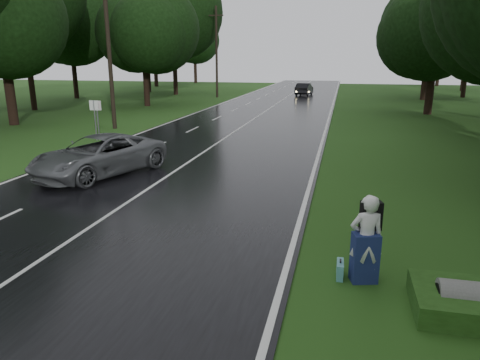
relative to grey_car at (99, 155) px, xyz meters
name	(u,v)px	position (x,y,z in m)	size (l,w,h in m)	color
ground	(36,264)	(2.83, -7.79, -0.85)	(160.00, 160.00, 0.00)	#224915
road	(236,131)	(2.83, 12.21, -0.83)	(12.00, 140.00, 0.04)	black
lane_center	(236,131)	(2.83, 12.21, -0.80)	(0.12, 140.00, 0.01)	silver
grey_car	(99,155)	(0.00, 0.00, 0.00)	(2.68, 5.82, 1.62)	#55585B
far_car	(304,89)	(4.65, 42.64, -0.03)	(1.65, 4.72, 1.56)	black
hitchhiker	(366,242)	(10.34, -6.84, 0.07)	(0.82, 0.78, 1.98)	silver
suitcase	(340,269)	(9.83, -6.79, -0.67)	(0.15, 0.51, 0.36)	teal
culvert	(472,314)	(12.32, -7.73, -0.85)	(0.65, 0.65, 1.31)	slate
utility_pole_mid	(115,128)	(-5.67, 11.69, -0.85)	(1.80, 0.28, 10.42)	black
utility_pole_far	(217,97)	(-5.67, 37.52, -0.85)	(1.80, 0.28, 10.68)	black
road_sign_a	(97,141)	(-4.37, 7.13, -0.85)	(0.57, 0.10, 2.36)	white
road_sign_b	(100,140)	(-4.37, 7.43, -0.85)	(0.56, 0.10, 2.31)	white
tree_left_d	(14,125)	(-13.71, 11.61, -0.85)	(8.15, 8.15, 12.73)	black
tree_left_e	(147,106)	(-9.77, 25.98, -0.85)	(8.06, 8.06, 12.59)	black
tree_left_f	(176,95)	(-12.22, 40.36, -0.85)	(11.40, 11.40, 17.81)	black
tree_right_e	(427,114)	(16.87, 25.17, -0.85)	(7.30, 7.30, 11.41)	black
tree_right_f	(423,100)	(18.72, 39.65, -0.85)	(9.29, 9.29, 14.51)	black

